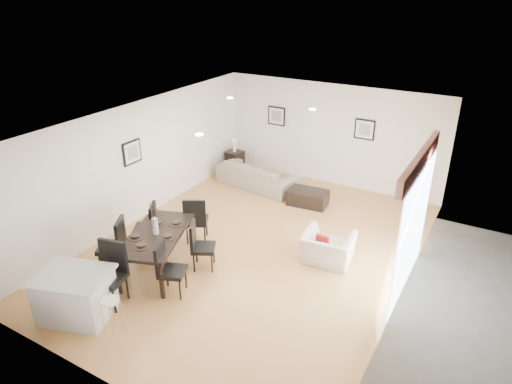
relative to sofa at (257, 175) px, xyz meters
The scene contains 26 objects.
ground 3.19m from the sofa, 61.18° to the right, with size 8.00×8.00×0.00m, color #B37E49.
wall_back 2.21m from the sofa, 38.50° to the left, with size 6.00×0.04×2.70m, color white.
wall_front 7.03m from the sofa, 77.28° to the right, with size 6.00×0.04×2.70m, color white.
wall_left 3.31m from the sofa, 117.83° to the right, with size 0.04×8.00×2.70m, color white.
wall_right 5.41m from the sofa, 31.55° to the right, with size 0.04×8.00×2.70m, color white.
ceiling 3.96m from the sofa, 61.18° to the right, with size 6.00×8.00×0.02m, color white.
sofa is the anchor object (origin of this frame).
armchair 3.88m from the sofa, 39.38° to the right, with size 0.95×0.83×0.62m, color beige.
dining_table 4.31m from the sofa, 86.20° to the right, with size 1.49×2.04×0.76m.
dining_chair_wnear 4.72m from the sofa, 94.49° to the right, with size 0.65×0.65×1.07m.
dining_chair_wfar 3.81m from the sofa, 95.66° to the right, with size 0.60×0.60×0.98m.
dining_chair_enear 4.87m from the sofa, 78.87° to the right, with size 0.57×0.57×0.99m.
dining_chair_efar 3.99m from the sofa, 76.26° to the right, with size 0.59×0.59×0.97m.
dining_chair_head 5.43m from the sofa, 87.22° to the right, with size 0.60×0.60×1.13m.
dining_chair_foot 3.17m from the sofa, 84.02° to the right, with size 0.63×0.63×1.04m.
vase 4.35m from the sofa, 86.20° to the right, with size 0.82×1.28×0.68m.
coffee_table 1.67m from the sofa, 11.49° to the right, with size 0.95×0.57×0.38m, color black.
side_table 1.35m from the sofa, 148.96° to the left, with size 0.43×0.43×0.57m, color black.
table_lamp 1.43m from the sofa, 148.96° to the left, with size 0.19×0.19×0.36m.
cushion 3.88m from the sofa, 41.22° to the right, with size 0.26×0.08×0.26m, color maroon.
kitchen_island 6.01m from the sofa, 89.58° to the right, with size 1.39×1.22×0.81m.
bar_stool 6.08m from the sofa, 81.97° to the right, with size 0.29×0.29×0.63m.
framed_print_back_left 1.78m from the sofa, 93.33° to the left, with size 0.52×0.04×0.52m.
framed_print_back_right 3.01m from the sofa, 26.04° to the left, with size 0.52×0.04×0.52m.
framed_print_left_wall 3.57m from the sofa, 115.76° to the right, with size 0.04×0.52×0.52m.
sliding_door 5.30m from the sofa, 28.96° to the right, with size 0.12×2.70×2.57m.
Camera 1 is at (4.06, -6.96, 5.05)m, focal length 32.00 mm.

